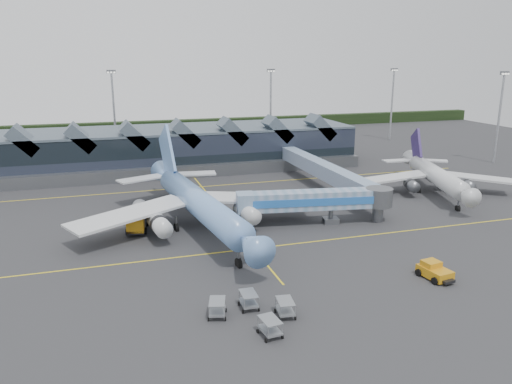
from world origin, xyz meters
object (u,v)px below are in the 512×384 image
object	(u,v)px
main_airliner	(197,201)
regional_jet	(434,174)
fuel_truck	(138,215)
pushback_tug	(434,271)
jet_bridge	(325,200)

from	to	relation	value
main_airliner	regional_jet	size ratio (longest dim) A/B	1.39
fuel_truck	regional_jet	bearing A→B (deg)	13.54
pushback_tug	main_airliner	bearing A→B (deg)	123.01
main_airliner	pushback_tug	world-z (taller)	main_airliner
fuel_truck	jet_bridge	bearing A→B (deg)	-4.31
jet_bridge	pushback_tug	world-z (taller)	jet_bridge
main_airliner	jet_bridge	size ratio (longest dim) A/B	1.81
regional_jet	jet_bridge	xyz separation A→B (m)	(-28.50, -11.05, 0.22)
regional_jet	pushback_tug	distance (m)	41.77
jet_bridge	pushback_tug	size ratio (longest dim) A/B	5.29
jet_bridge	pushback_tug	bearing A→B (deg)	-71.12
main_airliner	fuel_truck	distance (m)	9.47
main_airliner	fuel_truck	xyz separation A→B (m)	(-8.74, 2.80, -2.34)
main_airliner	fuel_truck	world-z (taller)	main_airliner
regional_jet	fuel_truck	bearing A→B (deg)	-158.85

